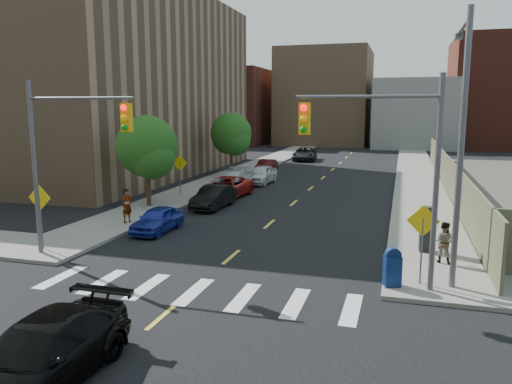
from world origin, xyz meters
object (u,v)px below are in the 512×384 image
Objects in this scene: parked_car_maroon at (266,166)px; black_sedan at (41,355)px; parked_car_black at (214,197)px; parked_car_grey at (305,154)px; parked_car_white at (261,175)px; pedestrian_west at (127,206)px; pedestrian_east at (444,242)px; parked_car_red at (226,187)px; parked_car_silver at (231,181)px; parked_car_blue at (157,219)px; mailbox at (392,267)px; payphone at (427,229)px.

black_sedan reaches higher than parked_car_maroon.
parked_car_black is 28.36m from parked_car_grey.
parked_car_white is 18.28m from parked_car_grey.
pedestrian_east is (14.99, -2.53, -0.09)m from pedestrian_west.
parked_car_grey is at bearing 92.60° from parked_car_black.
parked_car_red is at bearing -96.53° from parked_car_grey.
parked_car_silver is at bearing -97.60° from parked_car_grey.
parked_car_blue is at bearing -96.31° from parked_car_grey.
black_sedan reaches higher than parked_car_blue.
parked_car_maroon is 2.87× the size of mailbox.
pedestrian_west is 1.11× the size of pedestrian_east.
parked_car_black is at bearing -81.39° from parked_car_silver.
parked_car_red is at bearing 99.87° from black_sedan.
black_sedan is (3.97, -12.98, 0.11)m from parked_car_blue.
payphone is at bearing -51.21° from parked_car_white.
black_sedan is at bearing -76.96° from parked_car_red.
parked_car_silver is 20.13m from mailbox.
pedestrian_east is at bearing 51.69° from black_sedan.
parked_car_maroon is at bearing -42.42° from pedestrian_east.
parked_car_black is at bearing 86.10° from parked_car_blue.
parked_car_white is (0.90, 4.55, -0.06)m from parked_car_silver.
parked_car_white reaches higher than black_sedan.
parked_car_blue is at bearing -92.24° from parked_car_black.
parked_car_grey is 33.82m from pedestrian_west.
parked_car_grey is (1.30, 11.89, 0.12)m from parked_car_maroon.
payphone is 1.06× the size of pedestrian_west.
parked_car_red is at bearing 100.40° from parked_car_black.
pedestrian_east is at bearing -6.60° from parked_car_blue.
parked_car_maroon is at bearing 96.67° from parked_car_red.
parked_car_blue is at bearing -88.59° from parked_car_white.
parked_car_blue is 16.25m from parked_car_white.
pedestrian_west is at bearing 113.89° from black_sedan.
parked_car_maroon is at bearing 92.85° from parked_car_blue.
parked_car_blue is 12.34m from payphone.
parked_car_blue is 13.57m from black_sedan.
parked_car_silver is at bearing 103.64° from parked_car_red.
pedestrian_east is (12.29, -17.96, 0.20)m from parked_car_white.
parked_car_maroon is (-1.30, 6.39, -0.12)m from parked_car_white.
parked_car_blue is at bearing 107.07° from black_sedan.
parked_car_silver is 4.64m from parked_car_white.
parked_car_grey is (0.52, 24.91, 0.04)m from parked_car_red.
parked_car_silver reaches higher than parked_car_red.
parked_car_blue is 11.69m from parked_car_silver.
pedestrian_east is (12.81, -11.34, 0.24)m from parked_car_red.
pedestrian_west reaches higher than parked_car_red.
black_sedan is at bearing -80.24° from parked_car_silver.
parked_car_grey is at bearing 92.04° from parked_car_red.
parked_car_maroon is 26.43m from payphone.
parked_car_red is 0.95× the size of parked_car_grey.
pedestrian_west is (-13.20, 5.71, 0.24)m from mailbox.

